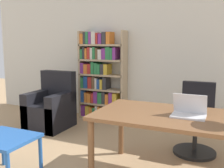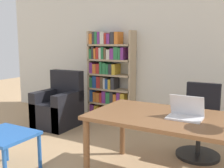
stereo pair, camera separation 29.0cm
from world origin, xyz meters
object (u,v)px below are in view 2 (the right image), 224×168
object	(u,v)px
office_chair	(200,125)
armchair	(59,108)
laptop	(185,113)
desk	(176,124)
side_table_blue	(5,139)
bookshelf	(108,77)

from	to	relation	value
office_chair	armchair	size ratio (longest dim) A/B	0.97
office_chair	armchair	world-z (taller)	armchair
laptop	armchair	distance (m)	2.74
desk	office_chair	world-z (taller)	office_chair
side_table_blue	laptop	bearing A→B (deg)	21.57
desk	laptop	distance (m)	0.16
office_chair	desk	bearing A→B (deg)	-94.98
bookshelf	laptop	bearing A→B (deg)	-42.90
office_chair	side_table_blue	size ratio (longest dim) A/B	1.49
desk	bookshelf	distance (m)	2.63
bookshelf	office_chair	bearing A→B (deg)	-25.21
desk	laptop	bearing A→B (deg)	-3.91
office_chair	bookshelf	world-z (taller)	bookshelf
office_chair	bookshelf	size ratio (longest dim) A/B	0.56
laptop	office_chair	world-z (taller)	laptop
laptop	side_table_blue	distance (m)	2.03
desk	bookshelf	bearing A→B (deg)	135.81
side_table_blue	bookshelf	distance (m)	2.60
desk	side_table_blue	xyz separation A→B (m)	(-1.76, -0.74, -0.25)
desk	side_table_blue	size ratio (longest dim) A/B	2.77
desk	bookshelf	xyz separation A→B (m)	(-1.88, 1.83, 0.17)
office_chair	bookshelf	distance (m)	2.21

